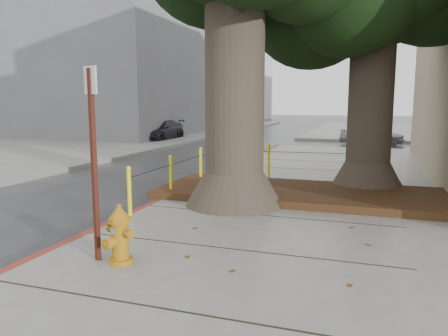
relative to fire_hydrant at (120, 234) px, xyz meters
The scene contains 12 objects.
ground 1.35m from the fire_hydrant, 53.89° to the left, with size 140.00×140.00×0.00m, color #28282B.
sidewalk_far 31.73m from the fire_hydrant, 77.75° to the left, with size 16.00×20.00×0.15m, color slate.
sidewalk_opposite 17.24m from the fire_hydrant, 140.34° to the left, with size 14.00×60.00×0.15m, color slate.
curb_red 3.75m from the fire_hydrant, 109.92° to the left, with size 0.14×26.00×0.16m, color maroon.
planter_bed 5.18m from the fire_hydrant, 71.60° to the left, with size 6.40×2.60×0.16m, color black.
building_far_grey 27.61m from the fire_hydrant, 121.81° to the left, with size 12.00×16.00×12.00m, color slate.
building_far_white 49.29m from the fire_hydrant, 109.48° to the left, with size 12.00×18.00×15.00m, color silver.
bollard_ring 5.38m from the fire_hydrant, 91.45° to the left, with size 3.79×5.39×0.95m.
fire_hydrant is the anchor object (origin of this frame).
signpost 1.13m from the fire_hydrant, behind, with size 0.25×0.11×2.58m.
car_silver 19.78m from the fire_hydrant, 81.04° to the left, with size 1.32×3.28×1.12m, color gray.
car_dark 20.05m from the fire_hydrant, 115.61° to the left, with size 1.69×4.16×1.21m, color black.
Camera 1 is at (2.37, -5.83, 2.28)m, focal length 35.00 mm.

